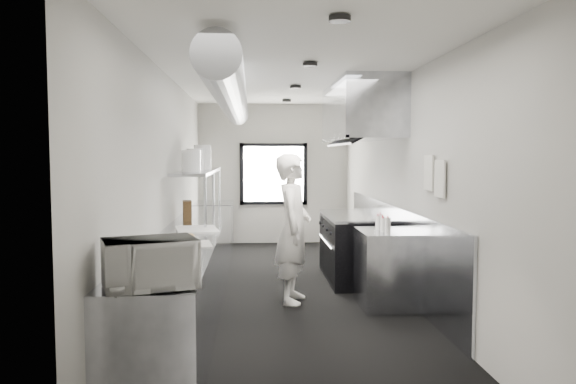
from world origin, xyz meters
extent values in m
cube|color=black|center=(0.00, 0.00, 0.00)|extent=(3.00, 8.00, 0.01)
cube|color=silver|center=(0.00, 0.00, 2.80)|extent=(3.00, 8.00, 0.01)
cube|color=#B4B2AB|center=(0.00, 4.00, 1.40)|extent=(3.00, 0.02, 2.80)
cube|color=#B4B2AB|center=(0.00, -4.00, 1.40)|extent=(3.00, 0.02, 2.80)
cube|color=#B4B2AB|center=(-1.50, 0.00, 1.40)|extent=(0.02, 8.00, 2.80)
cube|color=#B4B2AB|center=(1.50, 0.00, 1.40)|extent=(0.02, 8.00, 2.80)
cube|color=#9499A1|center=(1.48, 0.30, 0.55)|extent=(0.03, 5.50, 1.10)
cylinder|color=gray|center=(-0.70, 0.40, 2.55)|extent=(0.40, 6.40, 0.40)
cube|color=white|center=(0.00, 3.96, 1.40)|extent=(1.20, 0.03, 1.10)
cube|color=black|center=(0.00, 3.98, 1.98)|extent=(1.36, 0.03, 0.08)
cube|color=black|center=(0.00, 3.98, 0.82)|extent=(1.36, 0.03, 0.08)
cube|color=black|center=(-0.64, 3.98, 1.40)|extent=(0.08, 0.03, 1.25)
cube|color=black|center=(0.64, 3.98, 1.40)|extent=(0.08, 0.03, 1.25)
cube|color=#9499A1|center=(1.10, 0.70, 2.40)|extent=(0.80, 2.20, 0.80)
cube|color=#9499A1|center=(0.72, 0.70, 2.01)|extent=(0.05, 2.20, 0.05)
cube|color=black|center=(1.02, 0.70, 2.06)|extent=(0.50, 2.10, 0.28)
cube|color=#9499A1|center=(-1.15, -0.50, 0.45)|extent=(0.70, 6.00, 0.90)
cube|color=#9499A1|center=(-1.20, 1.00, 1.55)|extent=(0.45, 3.00, 0.04)
cylinder|color=#9499A1|center=(-1.00, -0.40, 1.22)|extent=(0.04, 0.04, 0.66)
cylinder|color=#9499A1|center=(-1.00, 1.00, 1.22)|extent=(0.04, 0.04, 0.66)
cylinder|color=#9499A1|center=(-1.00, 2.40, 1.22)|extent=(0.04, 0.04, 0.66)
cube|color=black|center=(1.05, 0.70, 0.45)|extent=(0.85, 1.60, 0.90)
cube|color=#9499A1|center=(1.05, 0.70, 0.92)|extent=(0.85, 1.60, 0.04)
cube|color=#9499A1|center=(0.64, 0.70, 0.45)|extent=(0.03, 1.55, 0.80)
cylinder|color=#9499A1|center=(0.61, 0.70, 0.55)|extent=(0.03, 1.30, 0.03)
cube|color=#9499A1|center=(1.15, -0.70, 0.45)|extent=(0.65, 0.80, 0.90)
cube|color=#9499A1|center=(-1.15, 3.20, 0.45)|extent=(0.70, 1.20, 0.90)
cube|color=silver|center=(1.47, -1.20, 1.60)|extent=(0.02, 0.28, 0.38)
cube|color=silver|center=(1.47, -1.55, 1.55)|extent=(0.02, 0.28, 0.38)
imported|color=white|center=(0.06, -0.43, 0.90)|extent=(0.55, 0.73, 1.80)
imported|color=silver|center=(-1.12, -3.29, 1.07)|extent=(0.67, 0.59, 0.33)
cylinder|color=#B8C3B3|center=(-1.35, -2.50, 0.95)|extent=(0.16, 0.16, 0.10)
cylinder|color=#B8C3B3|center=(-1.26, -2.32, 0.95)|extent=(0.14, 0.14, 0.09)
cube|color=white|center=(-1.02, -1.56, 0.91)|extent=(0.42, 0.49, 0.01)
cylinder|color=white|center=(-1.06, -1.45, 0.91)|extent=(0.25, 0.25, 0.02)
sphere|color=#E2B876|center=(-1.06, -1.45, 0.96)|extent=(0.09, 0.09, 0.09)
cube|color=white|center=(-1.09, -0.52, 0.91)|extent=(0.58, 0.70, 0.02)
cube|color=brown|center=(-1.32, 0.47, 1.03)|extent=(0.15, 0.26, 0.27)
cylinder|color=white|center=(-1.22, 0.16, 1.71)|extent=(0.29, 0.29, 0.28)
cylinder|color=white|center=(-1.22, 0.63, 1.72)|extent=(0.26, 0.26, 0.31)
cylinder|color=white|center=(-1.18, 1.28, 1.75)|extent=(0.28, 0.28, 0.36)
cylinder|color=white|center=(-1.22, 1.61, 1.75)|extent=(0.28, 0.28, 0.36)
cylinder|color=white|center=(1.08, -1.01, 1.00)|extent=(0.07, 0.07, 0.19)
cylinder|color=white|center=(1.07, -0.81, 0.98)|extent=(0.07, 0.07, 0.16)
cylinder|color=white|center=(1.10, -0.68, 0.98)|extent=(0.07, 0.07, 0.16)
cylinder|color=white|center=(1.06, -0.59, 0.98)|extent=(0.07, 0.07, 0.17)
cylinder|color=white|center=(1.13, -0.42, 0.98)|extent=(0.06, 0.06, 0.16)
camera|label=1|loc=(-0.44, -6.95, 1.80)|focal=33.94mm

